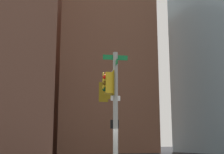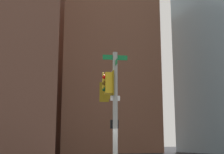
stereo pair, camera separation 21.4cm
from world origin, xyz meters
The scene contains 3 objects.
signal_pole_assembly centered at (-1.51, 0.20, 4.24)m, with size 5.04×1.64×6.13m.
building_brick_midblock centered at (-45.84, 14.96, 15.08)m, with size 17.32×18.61×30.15m, color brown.
building_brick_farside centered at (-65.47, -0.26, 15.90)m, with size 23.99×19.01×31.80m, color brown.
Camera 2 is at (13.60, -5.61, 1.92)m, focal length 51.63 mm.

